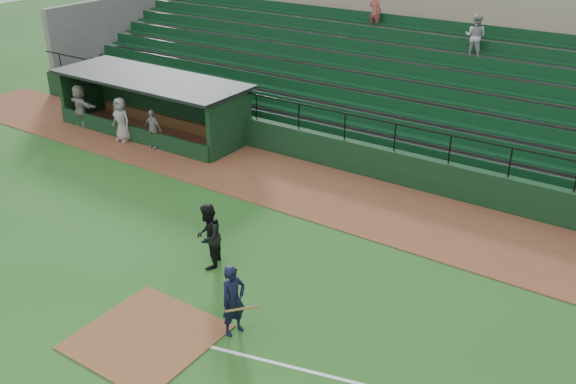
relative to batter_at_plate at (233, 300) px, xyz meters
The scene contains 10 objects.
ground 1.87m from the batter_at_plate, 168.19° to the right, with size 90.00×90.00×0.00m, color #22561B.
warning_track 7.88m from the batter_at_plate, 101.83° to the left, with size 40.00×4.00×0.03m, color brown.
home_plate_dirt 2.27m from the batter_at_plate, 140.24° to the right, with size 3.00×3.00×0.03m, color brown.
stadium_structure 16.26m from the batter_at_plate, 95.69° to the left, with size 38.00×13.08×6.40m.
dugout 14.64m from the batter_at_plate, 140.91° to the left, with size 8.90×3.20×2.42m.
batter_at_plate is the anchor object (origin of this frame).
umpire 3.06m from the batter_at_plate, 141.41° to the left, with size 0.92×0.72×1.90m, color black.
dugout_player_a 12.45m from the batter_at_plate, 143.38° to the left, with size 0.94×0.39×1.60m, color gray.
dugout_player_b 13.68m from the batter_at_plate, 147.97° to the left, with size 0.90×0.59×1.85m, color gray.
dugout_player_c 16.24m from the batter_at_plate, 152.56° to the left, with size 1.74×0.55×1.88m, color #A29C97.
Camera 1 is at (9.44, -9.02, 9.61)m, focal length 39.44 mm.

